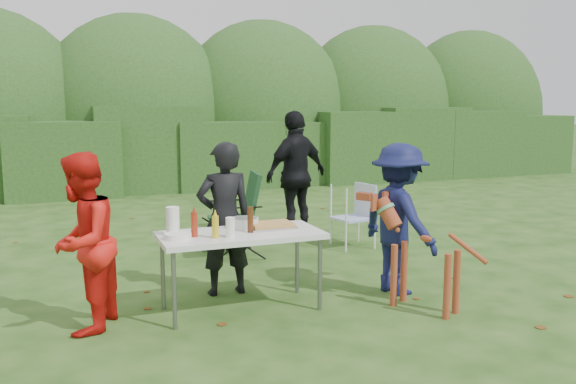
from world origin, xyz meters
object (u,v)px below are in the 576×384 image
object	(u,v)px
dog	(425,256)
ketchup_bottle	(194,225)
folding_table	(241,238)
mustard_bottle	(215,227)
camping_chair	(233,214)
paper_towel_roll	(173,221)
person_red_jacket	(82,243)
person_cook	(224,219)
beer_bottle	(250,220)
lawn_chair	(353,215)
child	(399,219)
person_black_puffy	(296,175)

from	to	relation	value
dog	ketchup_bottle	bearing A→B (deg)	44.93
folding_table	mustard_bottle	xyz separation A→B (m)	(-0.27, -0.14, 0.15)
camping_chair	ketchup_bottle	world-z (taller)	camping_chair
folding_table	camping_chair	distance (m)	2.03
dog	mustard_bottle	distance (m)	1.96
paper_towel_roll	person_red_jacket	bearing A→B (deg)	-170.82
person_cook	dog	size ratio (longest dim) A/B	1.42
camping_chair	beer_bottle	bearing A→B (deg)	86.51
lawn_chair	mustard_bottle	xyz separation A→B (m)	(-2.40, -2.00, 0.41)
folding_table	beer_bottle	size ratio (longest dim) A/B	6.25
person_red_jacket	mustard_bottle	size ratio (longest dim) A/B	7.63
dog	ketchup_bottle	distance (m)	2.15
person_cook	camping_chair	distance (m)	1.54
person_cook	child	distance (m)	1.76
folding_table	beer_bottle	xyz separation A→B (m)	(0.09, -0.03, 0.17)
person_red_jacket	person_black_puffy	world-z (taller)	person_black_puffy
folding_table	paper_towel_roll	size ratio (longest dim) A/B	5.77
dog	camping_chair	distance (m)	2.82
folding_table	person_cook	xyz separation A→B (m)	(-0.01, 0.53, 0.09)
folding_table	child	world-z (taller)	child
child	camping_chair	xyz separation A→B (m)	(-1.15, 2.04, -0.23)
mustard_bottle	dog	bearing A→B (deg)	-14.65
person_red_jacket	camping_chair	xyz separation A→B (m)	(1.88, 1.98, -0.23)
ketchup_bottle	paper_towel_roll	distance (m)	0.21
lawn_chair	paper_towel_roll	size ratio (longest dim) A/B	3.28
person_cook	mustard_bottle	world-z (taller)	person_cook
camping_chair	lawn_chair	world-z (taller)	camping_chair
child	ketchup_bottle	distance (m)	2.08
child	mustard_bottle	distance (m)	1.92
lawn_chair	child	bearing A→B (deg)	65.15
folding_table	person_red_jacket	bearing A→B (deg)	-179.39
person_red_jacket	paper_towel_roll	size ratio (longest dim) A/B	5.87
person_red_jacket	child	distance (m)	3.04
child	person_cook	bearing A→B (deg)	60.06
mustard_bottle	camping_chair	bearing A→B (deg)	69.99
camping_chair	paper_towel_roll	distance (m)	2.18
person_cook	ketchup_bottle	size ratio (longest dim) A/B	7.05
person_cook	dog	xyz separation A→B (m)	(1.61, -1.15, -0.26)
person_black_puffy	camping_chair	distance (m)	1.39
person_black_puffy	paper_towel_roll	size ratio (longest dim) A/B	6.98
folding_table	dog	size ratio (longest dim) A/B	1.37
paper_towel_roll	folding_table	bearing A→B (deg)	-10.59
dog	paper_towel_roll	bearing A→B (deg)	42.94
camping_chair	paper_towel_roll	xyz separation A→B (m)	(-1.09, -1.85, 0.34)
person_cook	lawn_chair	bearing A→B (deg)	-147.95
folding_table	person_cook	bearing A→B (deg)	90.95
person_red_jacket	beer_bottle	distance (m)	1.48
dog	beer_bottle	xyz separation A→B (m)	(-1.51, 0.60, 0.34)
dog	lawn_chair	size ratio (longest dim) A/B	1.28
camping_chair	beer_bottle	xyz separation A→B (m)	(-0.41, -1.99, 0.33)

